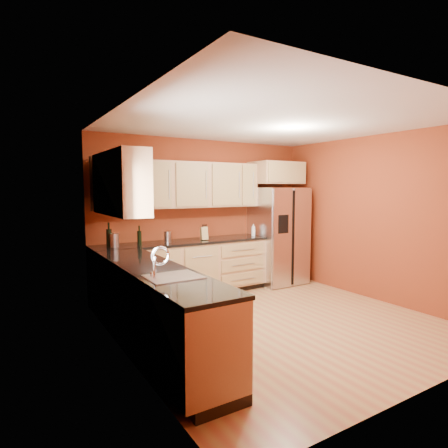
% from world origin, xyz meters
% --- Properties ---
extents(floor, '(4.00, 4.00, 0.00)m').
position_xyz_m(floor, '(0.00, 0.00, 0.00)').
color(floor, '#AC6642').
rests_on(floor, ground).
extents(ceiling, '(4.00, 4.00, 0.00)m').
position_xyz_m(ceiling, '(0.00, 0.00, 2.60)').
color(ceiling, silver).
rests_on(ceiling, wall_back).
extents(wall_back, '(4.00, 0.04, 2.60)m').
position_xyz_m(wall_back, '(0.00, 2.00, 1.30)').
color(wall_back, maroon).
rests_on(wall_back, floor).
extents(wall_front, '(4.00, 0.04, 2.60)m').
position_xyz_m(wall_front, '(0.00, -2.00, 1.30)').
color(wall_front, maroon).
rests_on(wall_front, floor).
extents(wall_left, '(0.04, 4.00, 2.60)m').
position_xyz_m(wall_left, '(-2.00, 0.00, 1.30)').
color(wall_left, maroon).
rests_on(wall_left, floor).
extents(wall_right, '(0.04, 4.00, 2.60)m').
position_xyz_m(wall_right, '(2.00, 0.00, 1.30)').
color(wall_right, maroon).
rests_on(wall_right, floor).
extents(base_cabinets_back, '(2.90, 0.60, 0.88)m').
position_xyz_m(base_cabinets_back, '(-0.55, 1.70, 0.44)').
color(base_cabinets_back, tan).
rests_on(base_cabinets_back, floor).
extents(base_cabinets_left, '(0.60, 2.80, 0.88)m').
position_xyz_m(base_cabinets_left, '(-1.70, 0.00, 0.44)').
color(base_cabinets_left, tan).
rests_on(base_cabinets_left, floor).
extents(countertop_back, '(2.90, 0.62, 0.04)m').
position_xyz_m(countertop_back, '(-0.55, 1.69, 0.90)').
color(countertop_back, black).
rests_on(countertop_back, base_cabinets_back).
extents(countertop_left, '(0.62, 2.80, 0.04)m').
position_xyz_m(countertop_left, '(-1.69, 0.00, 0.90)').
color(countertop_left, black).
rests_on(countertop_left, base_cabinets_left).
extents(upper_cabinets_back, '(2.30, 0.33, 0.75)m').
position_xyz_m(upper_cabinets_back, '(-0.25, 1.83, 1.83)').
color(upper_cabinets_back, tan).
rests_on(upper_cabinets_back, wall_back).
extents(upper_cabinets_left, '(0.33, 1.35, 0.75)m').
position_xyz_m(upper_cabinets_left, '(-1.83, 0.72, 1.83)').
color(upper_cabinets_left, tan).
rests_on(upper_cabinets_left, wall_left).
extents(corner_upper_cabinet, '(0.67, 0.67, 0.75)m').
position_xyz_m(corner_upper_cabinet, '(-1.67, 1.67, 1.83)').
color(corner_upper_cabinet, tan).
rests_on(corner_upper_cabinet, wall_back).
extents(over_fridge_cabinet, '(0.92, 0.60, 0.40)m').
position_xyz_m(over_fridge_cabinet, '(1.35, 1.70, 2.05)').
color(over_fridge_cabinet, tan).
rests_on(over_fridge_cabinet, wall_back).
extents(refrigerator, '(0.90, 0.75, 1.78)m').
position_xyz_m(refrigerator, '(1.35, 1.62, 0.89)').
color(refrigerator, '#A7A7AC').
rests_on(refrigerator, floor).
extents(window, '(0.03, 0.90, 1.00)m').
position_xyz_m(window, '(-1.98, -0.50, 1.55)').
color(window, white).
rests_on(window, wall_left).
extents(sink_faucet, '(0.50, 0.42, 0.30)m').
position_xyz_m(sink_faucet, '(-1.69, -0.50, 1.07)').
color(sink_faucet, silver).
rests_on(sink_faucet, countertop_left).
extents(canister_left, '(0.13, 0.13, 0.20)m').
position_xyz_m(canister_left, '(-1.67, 1.64, 1.02)').
color(canister_left, '#A7A7AC').
rests_on(canister_left, countertop_back).
extents(canister_right, '(0.13, 0.13, 0.18)m').
position_xyz_m(canister_right, '(-0.85, 1.65, 1.01)').
color(canister_right, '#A7A7AC').
rests_on(canister_right, countertop_back).
extents(wine_bottle_a, '(0.10, 0.10, 0.35)m').
position_xyz_m(wine_bottle_a, '(-1.72, 1.75, 1.10)').
color(wine_bottle_a, black).
rests_on(wine_bottle_a, countertop_back).
extents(wine_bottle_b, '(0.08, 0.08, 0.29)m').
position_xyz_m(wine_bottle_b, '(-1.29, 1.68, 1.07)').
color(wine_bottle_b, black).
rests_on(wine_bottle_b, countertop_back).
extents(knife_block, '(0.12, 0.11, 0.21)m').
position_xyz_m(knife_block, '(-0.20, 1.64, 1.03)').
color(knife_block, tan).
rests_on(knife_block, countertop_back).
extents(soap_dispenser, '(0.08, 0.08, 0.21)m').
position_xyz_m(soap_dispenser, '(0.80, 1.65, 1.02)').
color(soap_dispenser, white).
rests_on(soap_dispenser, countertop_back).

